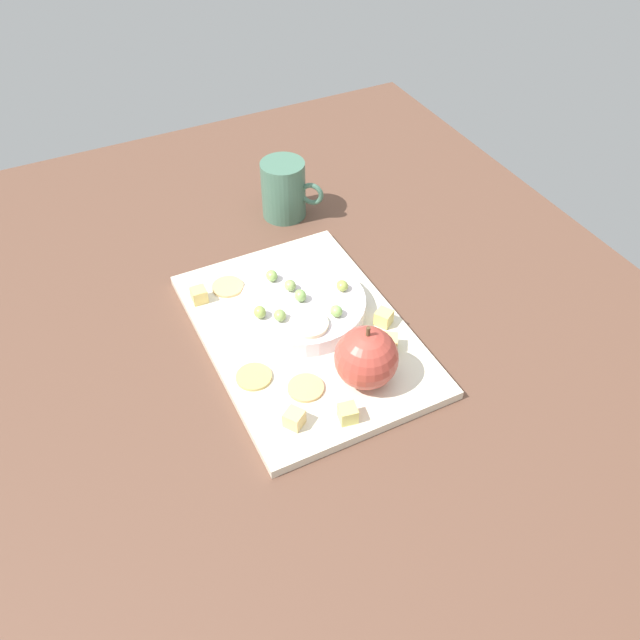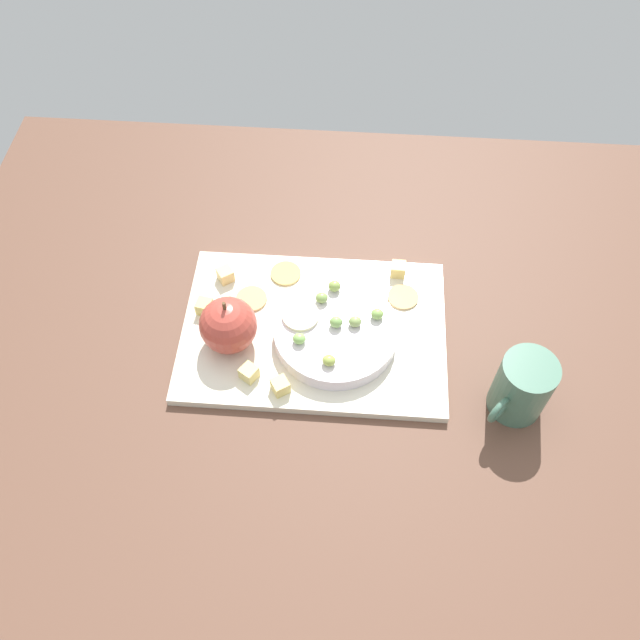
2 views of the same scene
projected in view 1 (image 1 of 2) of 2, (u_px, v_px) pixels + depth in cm
name	position (u px, v px, depth cm)	size (l,w,h in cm)	color
table	(320.00, 324.00, 95.26)	(120.28, 95.83, 4.27)	brown
platter	(304.00, 333.00, 90.02)	(37.32, 25.88, 1.33)	silver
serving_dish	(304.00, 308.00, 90.87)	(17.29, 17.29, 2.41)	white
apple_whole	(366.00, 358.00, 80.44)	(7.91, 7.91, 7.91)	#B94437
apple_stem	(368.00, 331.00, 77.28)	(0.50, 0.50, 1.20)	brown
cheese_cube_0	(348.00, 414.00, 77.99)	(2.08, 2.08, 2.08)	#E1D56F
cheese_cube_1	(384.00, 318.00, 89.74)	(2.08, 2.08, 2.08)	#ECD473
cheese_cube_2	(390.00, 343.00, 86.35)	(2.08, 2.08, 2.08)	#E4CD77
cheese_cube_3	(199.00, 295.00, 93.04)	(2.08, 2.08, 2.08)	#EFCD6F
cheese_cube_4	(294.00, 419.00, 77.46)	(2.08, 2.08, 2.08)	#E8C479
cracker_0	(306.00, 388.00, 81.92)	(4.54, 4.54, 0.40)	tan
cracker_1	(228.00, 287.00, 95.57)	(4.54, 4.54, 0.40)	tan
cracker_2	(254.00, 377.00, 83.22)	(4.54, 4.54, 0.40)	tan
grape_0	(280.00, 315.00, 86.95)	(1.79, 1.61, 1.54)	#8AAB57
grape_1	(290.00, 285.00, 91.27)	(1.79, 1.61, 1.53)	#92AD5F
grape_2	(342.00, 286.00, 91.31)	(1.79, 1.61, 1.43)	#9FB34D
grape_3	(272.00, 276.00, 92.72)	(1.79, 1.61, 1.58)	#91BD5B
grape_4	(301.00, 297.00, 89.47)	(1.79, 1.61, 1.69)	#87B75D
grape_5	(260.00, 312.00, 87.29)	(1.79, 1.61, 1.68)	#96B253
grape_6	(339.00, 310.00, 87.69)	(1.79, 1.61, 1.51)	#8DC360
apple_slice_0	(309.00, 324.00, 86.44)	(5.16, 5.16, 0.60)	#F2E8BA
cup	(284.00, 190.00, 107.86)	(8.50, 8.87, 9.67)	#46705B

